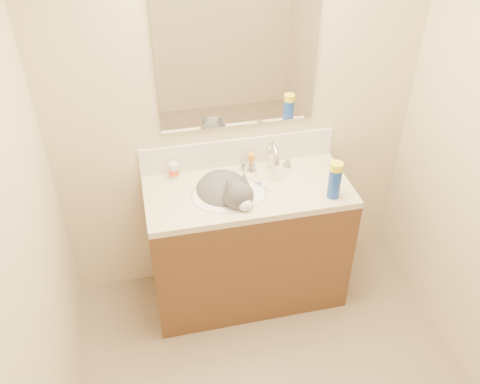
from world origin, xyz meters
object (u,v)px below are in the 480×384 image
basin (229,204)px  faucet (272,160)px  silver_jar (245,166)px  amber_bottle (251,160)px  cat (226,194)px  pill_bottle (174,171)px  vanity_cabinet (247,246)px  spray_can (335,182)px

basin → faucet: faucet is taller
silver_jar → amber_bottle: 0.06m
cat → pill_bottle: size_ratio=4.82×
faucet → pill_bottle: (-0.58, 0.07, -0.03)m
silver_jar → vanity_cabinet: bearing=-98.1°
basin → cat: 0.06m
faucet → silver_jar: size_ratio=4.19×
cat → spray_can: spray_can is taller
cat → spray_can: size_ratio=2.53×
basin → amber_bottle: bearing=52.4°
amber_bottle → faucet: bearing=-37.2°
vanity_cabinet → faucet: faucet is taller
vanity_cabinet → basin: bearing=-166.0°
basin → amber_bottle: 0.34m
amber_bottle → spray_can: (0.38, -0.40, 0.05)m
vanity_cabinet → pill_bottle: bearing=153.3°
spray_can → basin: bearing=165.4°
faucet → silver_jar: faucet is taller
pill_bottle → amber_bottle: bearing=1.9°
cat → pill_bottle: 0.35m
pill_bottle → amber_bottle: (0.48, 0.02, -0.01)m
vanity_cabinet → amber_bottle: bearing=71.8°
faucet → cat: (-0.31, -0.14, -0.10)m
basin → pill_bottle: 0.39m
silver_jar → spray_can: bearing=-40.7°
vanity_cabinet → pill_bottle: (-0.40, 0.20, 0.50)m
cat → silver_jar: size_ratio=7.39×
vanity_cabinet → basin: basin is taller
spray_can → amber_bottle: bearing=133.6°
silver_jar → amber_bottle: size_ratio=0.73×
faucet → spray_can: (0.27, -0.32, 0.01)m
pill_bottle → amber_bottle: size_ratio=1.12×
basin → spray_can: size_ratio=2.31×
cat → amber_bottle: bearing=27.4°
faucet → basin: bearing=-150.9°
cat → silver_jar: cat is taller
vanity_cabinet → basin: (-0.12, -0.03, 0.38)m
vanity_cabinet → faucet: (0.18, 0.14, 0.54)m
vanity_cabinet → faucet: 0.58m
vanity_cabinet → silver_jar: bearing=81.9°
silver_jar → faucet: bearing=-17.8°
faucet → amber_bottle: (-0.11, 0.08, -0.04)m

